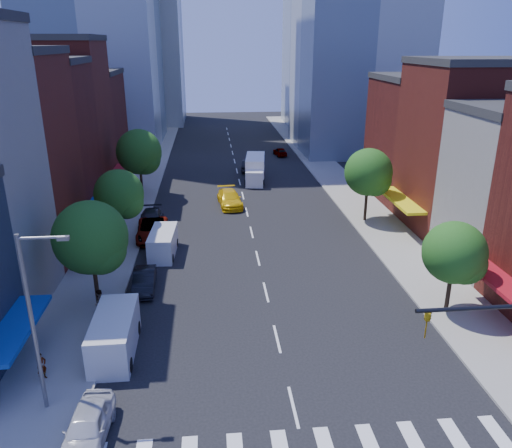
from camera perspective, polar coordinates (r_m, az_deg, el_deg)
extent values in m
plane|color=black|center=(26.13, 4.29, -20.12)|extent=(220.00, 220.00, 0.00)
cube|color=gray|center=(62.57, -13.30, 3.98)|extent=(5.00, 120.00, 0.15)
cube|color=gray|center=(64.03, 9.50, 4.61)|extent=(5.00, 120.00, 0.15)
cube|color=#4A1612|center=(52.46, -24.80, 7.99)|extent=(12.00, 8.00, 15.00)
cube|color=maroon|center=(60.28, -22.41, 10.64)|extent=(12.00, 9.00, 17.00)
cube|color=#4A1612|center=(69.62, -20.05, 10.34)|extent=(12.00, 10.00, 13.00)
cube|color=maroon|center=(51.00, 23.93, 7.81)|extent=(12.00, 10.00, 15.00)
cube|color=#4A1612|center=(59.95, 19.29, 9.03)|extent=(12.00, 10.00, 13.00)
cylinder|color=black|center=(20.64, 26.87, -8.41)|extent=(7.00, 0.16, 0.16)
imported|color=gold|center=(19.55, 18.97, -10.85)|extent=(0.22, 0.18, 1.10)
cylinder|color=slate|center=(25.36, -24.16, -10.60)|extent=(0.20, 0.20, 9.00)
cylinder|color=slate|center=(23.27, -23.32, -1.46)|extent=(2.00, 0.14, 0.14)
cube|color=slate|center=(23.02, -21.18, -1.52)|extent=(0.50, 0.25, 0.18)
cylinder|color=black|center=(34.88, -17.87, -5.95)|extent=(0.28, 0.28, 3.92)
sphere|color=#204C15|center=(33.74, -18.40, -1.45)|extent=(4.80, 4.80, 4.80)
sphere|color=#204C15|center=(33.59, -17.38, -2.72)|extent=(3.36, 3.36, 3.36)
cylinder|color=black|center=(44.89, -15.07, 0.01)|extent=(0.28, 0.28, 3.64)
sphere|color=#204C15|center=(44.07, -15.39, 3.35)|extent=(4.20, 4.20, 4.20)
sphere|color=#204C15|center=(43.86, -14.61, 2.46)|extent=(2.94, 2.94, 2.94)
cylinder|color=black|center=(58.04, -12.98, 5.00)|extent=(0.28, 0.28, 4.20)
sphere|color=#204C15|center=(57.33, -13.23, 8.03)|extent=(5.00, 5.00, 5.00)
sphere|color=#204C15|center=(57.12, -12.60, 7.27)|extent=(3.50, 3.50, 3.50)
cylinder|color=black|center=(34.93, 21.19, -6.85)|extent=(0.28, 0.28, 3.36)
sphere|color=#204C15|center=(33.92, 21.72, -3.04)|extent=(4.00, 4.00, 4.00)
sphere|color=#204C15|center=(34.18, 22.71, -4.10)|extent=(2.80, 2.80, 2.80)
cylinder|color=black|center=(50.30, 12.47, 2.56)|extent=(0.28, 0.28, 3.92)
sphere|color=#204C15|center=(49.52, 12.72, 5.81)|extent=(4.60, 4.60, 4.60)
sphere|color=#204C15|center=(49.61, 13.42, 4.94)|extent=(3.22, 3.22, 3.22)
imported|color=silver|center=(25.06, -18.71, -21.11)|extent=(2.02, 4.57, 1.53)
imported|color=black|center=(36.95, -12.64, -6.34)|extent=(1.65, 4.35, 1.42)
imported|color=#999999|center=(46.20, -11.74, -0.65)|extent=(3.05, 6.05, 1.64)
imported|color=black|center=(48.87, -11.90, 0.45)|extent=(2.45, 5.55, 1.58)
cube|color=silver|center=(30.18, -15.86, -12.09)|extent=(2.26, 5.54, 2.32)
cube|color=black|center=(28.27, -16.61, -13.77)|extent=(2.05, 1.12, 0.99)
cylinder|color=black|center=(29.26, -18.30, -15.30)|extent=(0.28, 0.84, 0.84)
cylinder|color=black|center=(28.89, -14.31, -15.36)|extent=(0.28, 0.84, 0.84)
cylinder|color=black|center=(32.33, -16.97, -11.49)|extent=(0.28, 0.84, 0.84)
cylinder|color=black|center=(31.99, -13.41, -11.49)|extent=(0.28, 0.84, 0.84)
cube|color=silver|center=(42.47, -10.58, -2.14)|extent=(2.24, 5.02, 2.07)
cube|color=black|center=(40.65, -10.96, -2.75)|extent=(1.87, 1.08, 0.89)
cylinder|color=black|center=(41.35, -12.05, -3.91)|extent=(0.29, 0.76, 0.75)
cylinder|color=black|center=(41.08, -9.61, -3.90)|extent=(0.29, 0.76, 0.75)
cylinder|color=black|center=(44.39, -11.37, -2.16)|extent=(0.29, 0.76, 0.75)
cylinder|color=black|center=(44.14, -9.09, -2.14)|extent=(0.29, 0.76, 0.75)
imported|color=yellow|center=(54.37, -3.03, 2.91)|extent=(2.86, 5.90, 1.65)
imported|color=black|center=(69.51, -0.88, 6.71)|extent=(2.25, 4.88, 1.55)
imported|color=#999999|center=(79.27, 2.76, 8.26)|extent=(2.01, 3.96, 1.29)
cube|color=white|center=(64.79, -0.08, 6.42)|extent=(3.06, 6.52, 3.09)
cube|color=white|center=(61.35, -0.18, 5.17)|extent=(2.32, 1.98, 1.93)
cylinder|color=black|center=(62.30, -1.14, 4.80)|extent=(0.39, 0.90, 0.87)
cylinder|color=black|center=(62.24, 0.82, 4.79)|extent=(0.39, 0.90, 0.87)
cylinder|color=black|center=(66.50, -0.97, 5.79)|extent=(0.39, 0.90, 0.87)
cylinder|color=black|center=(66.45, 0.87, 5.78)|extent=(0.39, 0.90, 0.87)
imported|color=#999999|center=(29.27, -23.32, -14.71)|extent=(0.63, 0.69, 1.57)
imported|color=#999999|center=(34.04, -17.46, -8.58)|extent=(0.99, 1.08, 1.80)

